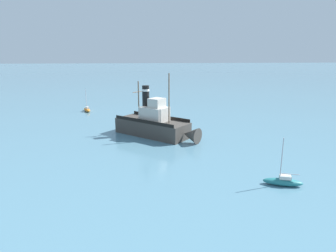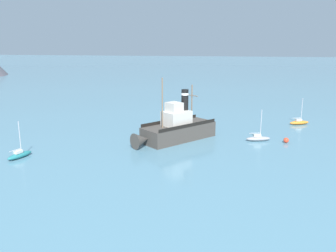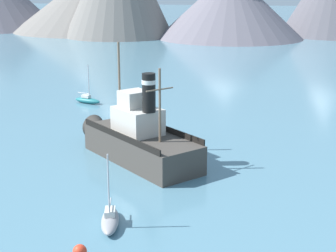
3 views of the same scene
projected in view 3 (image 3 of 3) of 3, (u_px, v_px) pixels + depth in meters
The scene contains 5 objects.
ground_plane at pixel (141, 158), 45.00m from camera, with size 600.00×600.00×0.00m, color teal.
old_tugboat at pixel (137, 139), 44.29m from camera, with size 13.10×11.97×9.90m.
sailboat_grey at pixel (110, 220), 32.45m from camera, with size 2.05×3.96×4.90m.
sailboat_teal at pixel (87, 100), 65.17m from camera, with size 3.95×2.21×4.90m.
mooring_buoy at pixel (80, 251), 28.67m from camera, with size 0.80×0.80×0.80m, color red.
Camera 3 is at (11.22, -41.11, 14.93)m, focal length 55.00 mm.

